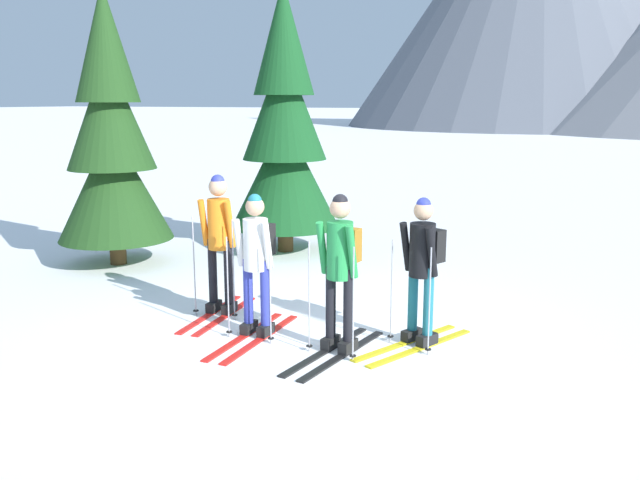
# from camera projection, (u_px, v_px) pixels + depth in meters

# --- Properties ---
(ground_plane) EXTENTS (400.00, 400.00, 0.00)m
(ground_plane) POSITION_uv_depth(u_px,v_px,m) (309.00, 337.00, 7.75)
(ground_plane) COLOR white
(skier_in_orange) EXTENTS (0.61, 1.63, 1.78)m
(skier_in_orange) POSITION_uv_depth(u_px,v_px,m) (219.00, 238.00, 8.40)
(skier_in_orange) COLOR red
(skier_in_orange) RESTS_ON ground
(skier_in_white) EXTENTS (0.61, 1.73, 1.65)m
(skier_in_white) POSITION_uv_depth(u_px,v_px,m) (256.00, 258.00, 7.63)
(skier_in_white) COLOR red
(skier_in_white) RESTS_ON ground
(skier_in_green) EXTENTS (0.61, 1.70, 1.72)m
(skier_in_green) POSITION_uv_depth(u_px,v_px,m) (340.00, 264.00, 7.13)
(skier_in_green) COLOR black
(skier_in_green) RESTS_ON ground
(skier_in_black) EXTENTS (0.95, 1.65, 1.65)m
(skier_in_black) POSITION_uv_depth(u_px,v_px,m) (422.00, 264.00, 7.35)
(skier_in_black) COLOR yellow
(skier_in_black) RESTS_ON ground
(pine_tree_near) EXTENTS (1.93, 1.93, 4.65)m
(pine_tree_near) POSITION_uv_depth(u_px,v_px,m) (284.00, 132.00, 11.72)
(pine_tree_near) COLOR #51381E
(pine_tree_near) RESTS_ON ground
(pine_tree_mid) EXTENTS (1.84, 1.84, 4.46)m
(pine_tree_mid) POSITION_uv_depth(u_px,v_px,m) (111.00, 140.00, 10.77)
(pine_tree_mid) COLOR #51381E
(pine_tree_mid) RESTS_ON ground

